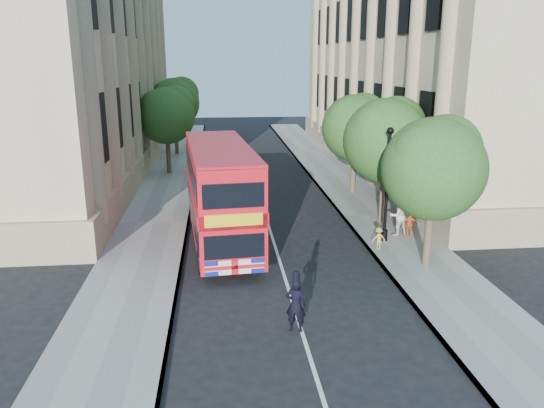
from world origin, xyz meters
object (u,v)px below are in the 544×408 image
object	(u,v)px
double_decker_bus	(221,192)
lamp_post	(387,189)
police_constable	(296,305)
woman_pedestrian	(398,215)
box_van	(216,183)

from	to	relation	value
double_decker_bus	lamp_post	bearing A→B (deg)	-10.35
police_constable	woman_pedestrian	size ratio (longest dim) A/B	0.92
double_decker_bus	box_van	distance (m)	5.82
lamp_post	police_constable	size ratio (longest dim) A/B	2.99
lamp_post	double_decker_bus	size ratio (longest dim) A/B	0.53
double_decker_bus	woman_pedestrian	world-z (taller)	double_decker_bus
double_decker_bus	box_van	bearing A→B (deg)	87.20
woman_pedestrian	double_decker_bus	bearing A→B (deg)	-14.21
lamp_post	woman_pedestrian	size ratio (longest dim) A/B	2.74
double_decker_bus	police_constable	xyz separation A→B (m)	(2.18, -8.26, -1.57)
box_van	police_constable	bearing A→B (deg)	-84.65
police_constable	woman_pedestrian	world-z (taller)	woman_pedestrian
woman_pedestrian	lamp_post	bearing A→B (deg)	25.63
lamp_post	box_van	xyz separation A→B (m)	(-7.61, 6.39, -1.03)
box_van	woman_pedestrian	bearing A→B (deg)	-38.33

